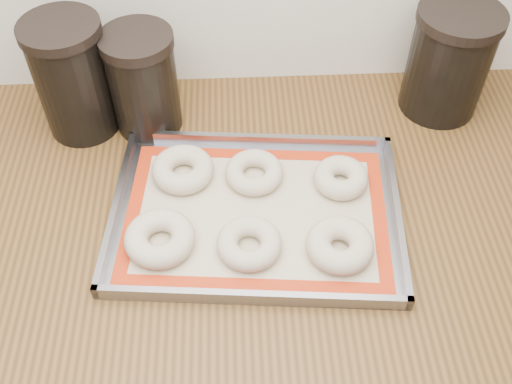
{
  "coord_description": "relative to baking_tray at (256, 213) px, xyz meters",
  "views": [
    {
      "loc": [
        -0.1,
        1.04,
        1.66
      ],
      "look_at": [
        -0.07,
        1.64,
        0.96
      ],
      "focal_mm": 42.0,
      "sensor_mm": 36.0,
      "label": 1
    }
  ],
  "objects": [
    {
      "name": "cabinet",
      "position": [
        0.07,
        0.03,
        -0.48
      ],
      "size": [
        3.0,
        0.65,
        0.86
      ],
      "primitive_type": "cube",
      "color": "slate",
      "rests_on": "floor"
    },
    {
      "name": "countertop",
      "position": [
        0.07,
        0.03,
        -0.03
      ],
      "size": [
        3.06,
        0.68,
        0.04
      ],
      "primitive_type": "cube",
      "color": "brown",
      "rests_on": "cabinet"
    },
    {
      "name": "baking_tray",
      "position": [
        0.0,
        0.0,
        0.0
      ],
      "size": [
        0.49,
        0.37,
        0.03
      ],
      "rotation": [
        0.0,
        0.0,
        -0.09
      ],
      "color": "gray",
      "rests_on": "countertop"
    },
    {
      "name": "baking_mat",
      "position": [
        -0.0,
        0.0,
        -0.0
      ],
      "size": [
        0.44,
        0.33,
        0.0
      ],
      "rotation": [
        0.0,
        0.0,
        -0.09
      ],
      "color": "#C6B793",
      "rests_on": "baking_tray"
    },
    {
      "name": "bagel_front_left",
      "position": [
        -0.15,
        -0.05,
        0.02
      ],
      "size": [
        0.12,
        0.12,
        0.04
      ],
      "primitive_type": "torus",
      "rotation": [
        0.0,
        0.0,
        0.14
      ],
      "color": "beige",
      "rests_on": "baking_mat"
    },
    {
      "name": "bagel_front_mid",
      "position": [
        -0.01,
        -0.07,
        0.01
      ],
      "size": [
        0.11,
        0.11,
        0.03
      ],
      "primitive_type": "torus",
      "rotation": [
        0.0,
        0.0,
        -0.16
      ],
      "color": "beige",
      "rests_on": "baking_mat"
    },
    {
      "name": "bagel_front_right",
      "position": [
        0.12,
        -0.08,
        0.02
      ],
      "size": [
        0.12,
        0.12,
        0.04
      ],
      "primitive_type": "torus",
      "rotation": [
        0.0,
        0.0,
        -0.17
      ],
      "color": "beige",
      "rests_on": "baking_mat"
    },
    {
      "name": "bagel_back_left",
      "position": [
        -0.12,
        0.09,
        0.02
      ],
      "size": [
        0.11,
        0.11,
        0.04
      ],
      "primitive_type": "torus",
      "rotation": [
        0.0,
        0.0,
        -0.1
      ],
      "color": "beige",
      "rests_on": "baking_mat"
    },
    {
      "name": "bagel_back_mid",
      "position": [
        0.0,
        0.08,
        0.01
      ],
      "size": [
        0.11,
        0.11,
        0.03
      ],
      "primitive_type": "torus",
      "rotation": [
        0.0,
        0.0,
        -0.12
      ],
      "color": "beige",
      "rests_on": "baking_mat"
    },
    {
      "name": "bagel_back_right",
      "position": [
        0.14,
        0.06,
        0.01
      ],
      "size": [
        0.1,
        0.1,
        0.03
      ],
      "primitive_type": "torus",
      "rotation": [
        0.0,
        0.0,
        0.04
      ],
      "color": "beige",
      "rests_on": "baking_mat"
    },
    {
      "name": "canister_left",
      "position": [
        -0.3,
        0.23,
        0.1
      ],
      "size": [
        0.13,
        0.13,
        0.22
      ],
      "color": "black",
      "rests_on": "countertop"
    },
    {
      "name": "canister_mid",
      "position": [
        -0.19,
        0.23,
        0.09
      ],
      "size": [
        0.12,
        0.12,
        0.19
      ],
      "color": "black",
      "rests_on": "countertop"
    },
    {
      "name": "canister_right",
      "position": [
        0.36,
        0.26,
        0.1
      ],
      "size": [
        0.15,
        0.15,
        0.2
      ],
      "color": "black",
      "rests_on": "countertop"
    }
  ]
}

